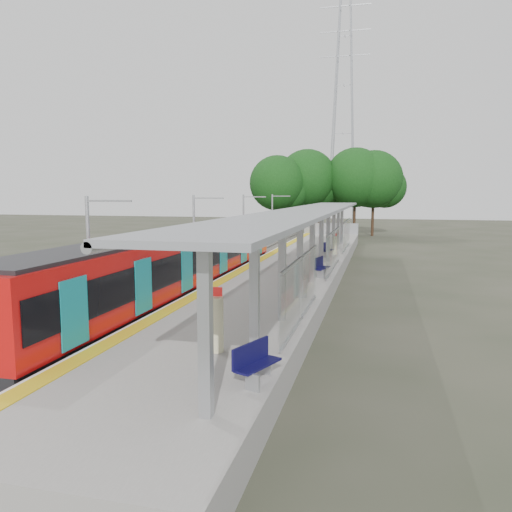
{
  "coord_description": "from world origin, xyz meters",
  "views": [
    {
      "loc": [
        5.3,
        -11.11,
        5.51
      ],
      "look_at": [
        -0.84,
        13.58,
        2.3
      ],
      "focal_mm": 35.0,
      "sensor_mm": 36.0,
      "label": 1
    }
  ],
  "objects_px": {
    "bench_near": "(255,361)",
    "info_pillar_far": "(334,245)",
    "train": "(182,261)",
    "info_pillar_near": "(216,324)",
    "litter_bin": "(302,288)",
    "bench_far": "(326,249)",
    "bench_mid": "(320,266)"
  },
  "relations": [
    {
      "from": "bench_far",
      "to": "info_pillar_far",
      "type": "relative_size",
      "value": 0.99
    },
    {
      "from": "bench_near",
      "to": "bench_mid",
      "type": "distance_m",
      "value": 15.78
    },
    {
      "from": "bench_near",
      "to": "info_pillar_near",
      "type": "height_order",
      "value": "info_pillar_near"
    },
    {
      "from": "info_pillar_near",
      "to": "bench_mid",
      "type": "bearing_deg",
      "value": 77.38
    },
    {
      "from": "train",
      "to": "bench_far",
      "type": "xyz_separation_m",
      "value": [
        6.12,
        12.0,
        -0.51
      ]
    },
    {
      "from": "info_pillar_far",
      "to": "info_pillar_near",
      "type": "bearing_deg",
      "value": -110.12
    },
    {
      "from": "bench_near",
      "to": "litter_bin",
      "type": "distance_m",
      "value": 10.07
    },
    {
      "from": "info_pillar_far",
      "to": "litter_bin",
      "type": "distance_m",
      "value": 15.89
    },
    {
      "from": "info_pillar_near",
      "to": "litter_bin",
      "type": "distance_m",
      "value": 8.18
    },
    {
      "from": "bench_near",
      "to": "bench_far",
      "type": "distance_m",
      "value": 24.51
    },
    {
      "from": "info_pillar_near",
      "to": "bench_near",
      "type": "bearing_deg",
      "value": -57.5
    },
    {
      "from": "bench_mid",
      "to": "bench_far",
      "type": "bearing_deg",
      "value": 106.28
    },
    {
      "from": "bench_mid",
      "to": "info_pillar_near",
      "type": "xyz_separation_m",
      "value": [
        -1.35,
        -13.78,
        0.26
      ]
    },
    {
      "from": "bench_far",
      "to": "bench_near",
      "type": "bearing_deg",
      "value": -71.68
    },
    {
      "from": "bench_near",
      "to": "bench_mid",
      "type": "bearing_deg",
      "value": 112.71
    },
    {
      "from": "bench_near",
      "to": "litter_bin",
      "type": "xyz_separation_m",
      "value": [
        -0.39,
        10.06,
        -0.1
      ]
    },
    {
      "from": "bench_far",
      "to": "litter_bin",
      "type": "relative_size",
      "value": 1.91
    },
    {
      "from": "litter_bin",
      "to": "info_pillar_far",
      "type": "bearing_deg",
      "value": 90.1
    },
    {
      "from": "bench_near",
      "to": "info_pillar_far",
      "type": "bearing_deg",
      "value": 112.58
    },
    {
      "from": "bench_near",
      "to": "bench_far",
      "type": "relative_size",
      "value": 0.94
    },
    {
      "from": "info_pillar_near",
      "to": "info_pillar_far",
      "type": "height_order",
      "value": "info_pillar_near"
    },
    {
      "from": "bench_far",
      "to": "info_pillar_near",
      "type": "bearing_deg",
      "value": -75.68
    },
    {
      "from": "bench_near",
      "to": "bench_mid",
      "type": "xyz_separation_m",
      "value": [
        -0.29,
        15.77,
        0.04
      ]
    },
    {
      "from": "train",
      "to": "bench_near",
      "type": "height_order",
      "value": "train"
    },
    {
      "from": "info_pillar_near",
      "to": "train",
      "type": "bearing_deg",
      "value": 109.99
    },
    {
      "from": "bench_far",
      "to": "train",
      "type": "bearing_deg",
      "value": -100.76
    },
    {
      "from": "train",
      "to": "bench_near",
      "type": "relative_size",
      "value": 18.69
    },
    {
      "from": "bench_far",
      "to": "info_pillar_far",
      "type": "distance_m",
      "value": 1.53
    },
    {
      "from": "bench_near",
      "to": "train",
      "type": "bearing_deg",
      "value": 140.9
    },
    {
      "from": "info_pillar_near",
      "to": "litter_bin",
      "type": "relative_size",
      "value": 2.29
    },
    {
      "from": "train",
      "to": "bench_near",
      "type": "bearing_deg",
      "value": -60.76
    },
    {
      "from": "bench_near",
      "to": "litter_bin",
      "type": "height_order",
      "value": "bench_near"
    }
  ]
}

